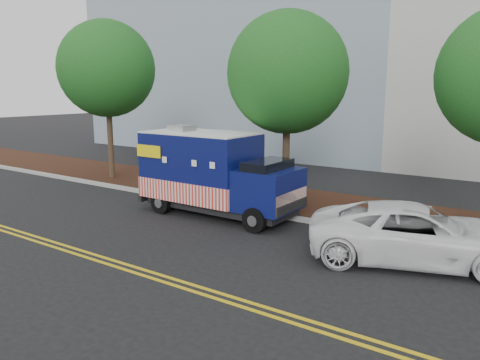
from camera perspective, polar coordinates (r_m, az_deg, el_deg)
The scene contains 10 objects.
ground at distance 15.81m, azimuth -4.21°, elevation -4.60°, with size 120.00×120.00×0.00m, color black.
curb at distance 16.87m, azimuth -1.22°, elevation -3.30°, with size 120.00×0.18×0.15m, color #9E9E99.
mulch_strip at distance 18.56m, azimuth 2.59°, elevation -1.97°, with size 120.00×4.00×0.15m, color black.
centerline_near at distance 12.83m, azimuth -16.93°, elevation -8.81°, with size 120.00×0.10×0.01m, color gold.
centerline_far at distance 12.69m, azimuth -17.82°, elevation -9.10°, with size 120.00×0.10×0.01m, color gold.
tree_a at distance 22.60m, azimuth -15.95°, elevation 12.88°, with size 4.36×4.36×7.32m.
tree_b at distance 16.87m, azimuth 5.82°, elevation 12.84°, with size 4.28×4.28×6.95m.
sign_post at distance 19.85m, azimuth -11.62°, elevation 1.98°, with size 0.06×0.06×2.40m, color #473828.
food_truck at distance 15.96m, azimuth -3.42°, elevation 0.58°, with size 5.72×2.22×3.01m.
white_car at distance 12.47m, azimuth 20.70°, elevation -6.16°, with size 2.41×5.22×1.45m, color white.
Camera 1 is at (9.60, -11.81, 4.28)m, focal length 35.00 mm.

